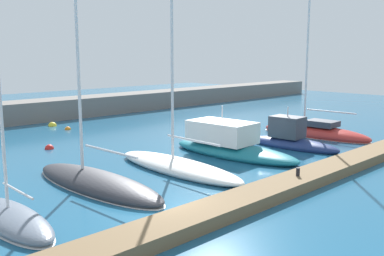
{
  "coord_description": "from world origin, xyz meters",
  "views": [
    {
      "loc": [
        -12.2,
        -14.27,
        6.95
      ],
      "look_at": [
        5.15,
        3.46,
        2.75
      ],
      "focal_mm": 41.37,
      "sensor_mm": 36.0,
      "label": 1
    }
  ],
  "objects_px": {
    "motorboat_navy_eighth": "(291,139)",
    "mooring_buoy_yellow": "(52,126)",
    "sailboat_red_ninth": "(315,131)",
    "sailboat_slate_fourth": "(11,218)",
    "sailboat_white_sixth": "(177,163)",
    "mooring_buoy_red": "(49,149)",
    "dock_bollard": "(298,172)",
    "mooring_buoy_orange": "(68,130)",
    "sailboat_charcoal_fifth": "(96,180)",
    "motorboat_teal_seventh": "(229,144)"
  },
  "relations": [
    {
      "from": "motorboat_navy_eighth",
      "to": "mooring_buoy_yellow",
      "type": "xyz_separation_m",
      "value": [
        -8.17,
        21.6,
        -0.61
      ]
    },
    {
      "from": "sailboat_red_ninth",
      "to": "sailboat_slate_fourth",
      "type": "bearing_deg",
      "value": 91.08
    },
    {
      "from": "sailboat_slate_fourth",
      "to": "sailboat_white_sixth",
      "type": "bearing_deg",
      "value": -81.8
    },
    {
      "from": "mooring_buoy_red",
      "to": "dock_bollard",
      "type": "bearing_deg",
      "value": -74.44
    },
    {
      "from": "mooring_buoy_yellow",
      "to": "sailboat_white_sixth",
      "type": "bearing_deg",
      "value": -96.85
    },
    {
      "from": "sailboat_slate_fourth",
      "to": "mooring_buoy_orange",
      "type": "bearing_deg",
      "value": -33.52
    },
    {
      "from": "sailboat_white_sixth",
      "to": "sailboat_red_ninth",
      "type": "relative_size",
      "value": 1.04
    },
    {
      "from": "sailboat_red_ninth",
      "to": "dock_bollard",
      "type": "relative_size",
      "value": 46.43
    },
    {
      "from": "sailboat_charcoal_fifth",
      "to": "sailboat_white_sixth",
      "type": "relative_size",
      "value": 1.04
    },
    {
      "from": "motorboat_teal_seventh",
      "to": "mooring_buoy_orange",
      "type": "relative_size",
      "value": 17.66
    },
    {
      "from": "sailboat_charcoal_fifth",
      "to": "mooring_buoy_orange",
      "type": "distance_m",
      "value": 18.86
    },
    {
      "from": "mooring_buoy_orange",
      "to": "mooring_buoy_red",
      "type": "bearing_deg",
      "value": -127.83
    },
    {
      "from": "sailboat_red_ninth",
      "to": "mooring_buoy_yellow",
      "type": "relative_size",
      "value": 25.5
    },
    {
      "from": "sailboat_charcoal_fifth",
      "to": "dock_bollard",
      "type": "bearing_deg",
      "value": -136.44
    },
    {
      "from": "mooring_buoy_red",
      "to": "mooring_buoy_orange",
      "type": "xyz_separation_m",
      "value": [
        5.16,
        6.65,
        0.0
      ]
    },
    {
      "from": "sailboat_charcoal_fifth",
      "to": "mooring_buoy_yellow",
      "type": "bearing_deg",
      "value": -23.46
    },
    {
      "from": "mooring_buoy_orange",
      "to": "dock_bollard",
      "type": "distance_m",
      "value": 24.58
    },
    {
      "from": "sailboat_red_ninth",
      "to": "mooring_buoy_yellow",
      "type": "xyz_separation_m",
      "value": [
        -13.52,
        20.48,
        -0.39
      ]
    },
    {
      "from": "motorboat_teal_seventh",
      "to": "mooring_buoy_yellow",
      "type": "relative_size",
      "value": 12.75
    },
    {
      "from": "sailboat_slate_fourth",
      "to": "motorboat_navy_eighth",
      "type": "relative_size",
      "value": 1.47
    },
    {
      "from": "sailboat_charcoal_fifth",
      "to": "mooring_buoy_orange",
      "type": "height_order",
      "value": "sailboat_charcoal_fifth"
    },
    {
      "from": "motorboat_teal_seventh",
      "to": "mooring_buoy_orange",
      "type": "xyz_separation_m",
      "value": [
        -2.95,
        17.09,
        -0.73
      ]
    },
    {
      "from": "dock_bollard",
      "to": "motorboat_navy_eighth",
      "type": "bearing_deg",
      "value": 35.1
    },
    {
      "from": "sailboat_charcoal_fifth",
      "to": "motorboat_navy_eighth",
      "type": "relative_size",
      "value": 3.0
    },
    {
      "from": "mooring_buoy_red",
      "to": "mooring_buoy_yellow",
      "type": "bearing_deg",
      "value": 61.79
    },
    {
      "from": "sailboat_red_ninth",
      "to": "sailboat_charcoal_fifth",
      "type": "bearing_deg",
      "value": 86.65
    },
    {
      "from": "sailboat_slate_fourth",
      "to": "sailboat_charcoal_fifth",
      "type": "xyz_separation_m",
      "value": [
        5.3,
        1.94,
        0.12
      ]
    },
    {
      "from": "mooring_buoy_yellow",
      "to": "mooring_buoy_red",
      "type": "bearing_deg",
      "value": -118.21
    },
    {
      "from": "motorboat_navy_eighth",
      "to": "sailboat_charcoal_fifth",
      "type": "bearing_deg",
      "value": 80.45
    },
    {
      "from": "mooring_buoy_red",
      "to": "dock_bollard",
      "type": "height_order",
      "value": "dock_bollard"
    },
    {
      "from": "motorboat_navy_eighth",
      "to": "mooring_buoy_red",
      "type": "xyz_separation_m",
      "value": [
        -13.26,
        12.11,
        -0.61
      ]
    },
    {
      "from": "sailboat_white_sixth",
      "to": "dock_bollard",
      "type": "bearing_deg",
      "value": -159.85
    },
    {
      "from": "sailboat_slate_fourth",
      "to": "mooring_buoy_orange",
      "type": "relative_size",
      "value": 18.74
    },
    {
      "from": "sailboat_slate_fourth",
      "to": "mooring_buoy_red",
      "type": "bearing_deg",
      "value": -31.59
    },
    {
      "from": "motorboat_teal_seventh",
      "to": "motorboat_navy_eighth",
      "type": "height_order",
      "value": "motorboat_teal_seventh"
    },
    {
      "from": "sailboat_white_sixth",
      "to": "motorboat_navy_eighth",
      "type": "distance_m",
      "value": 10.69
    },
    {
      "from": "motorboat_teal_seventh",
      "to": "mooring_buoy_yellow",
      "type": "distance_m",
      "value": 20.17
    },
    {
      "from": "motorboat_teal_seventh",
      "to": "dock_bollard",
      "type": "xyz_separation_m",
      "value": [
        -3.13,
        -7.48,
        0.06
      ]
    },
    {
      "from": "sailboat_white_sixth",
      "to": "mooring_buoy_red",
      "type": "distance_m",
      "value": 11.42
    },
    {
      "from": "motorboat_navy_eighth",
      "to": "dock_bollard",
      "type": "distance_m",
      "value": 10.11
    },
    {
      "from": "sailboat_red_ninth",
      "to": "mooring_buoy_orange",
      "type": "bearing_deg",
      "value": 35.24
    },
    {
      "from": "motorboat_teal_seventh",
      "to": "mooring_buoy_orange",
      "type": "distance_m",
      "value": 17.36
    },
    {
      "from": "sailboat_slate_fourth",
      "to": "motorboat_navy_eighth",
      "type": "height_order",
      "value": "sailboat_slate_fourth"
    },
    {
      "from": "sailboat_slate_fourth",
      "to": "dock_bollard",
      "type": "relative_size",
      "value": 24.64
    },
    {
      "from": "motorboat_teal_seventh",
      "to": "mooring_buoy_yellow",
      "type": "xyz_separation_m",
      "value": [
        -3.03,
        19.93,
        -0.73
      ]
    },
    {
      "from": "sailboat_slate_fourth",
      "to": "mooring_buoy_yellow",
      "type": "distance_m",
      "value": 25.52
    },
    {
      "from": "mooring_buoy_red",
      "to": "sailboat_slate_fourth",
      "type": "bearing_deg",
      "value": -122.53
    },
    {
      "from": "sailboat_red_ninth",
      "to": "dock_bollard",
      "type": "xyz_separation_m",
      "value": [
        -13.62,
        -6.93,
        0.41
      ]
    },
    {
      "from": "dock_bollard",
      "to": "mooring_buoy_red",
      "type": "bearing_deg",
      "value": 105.56
    },
    {
      "from": "sailboat_slate_fourth",
      "to": "mooring_buoy_orange",
      "type": "distance_m",
      "value": 23.17
    }
  ]
}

